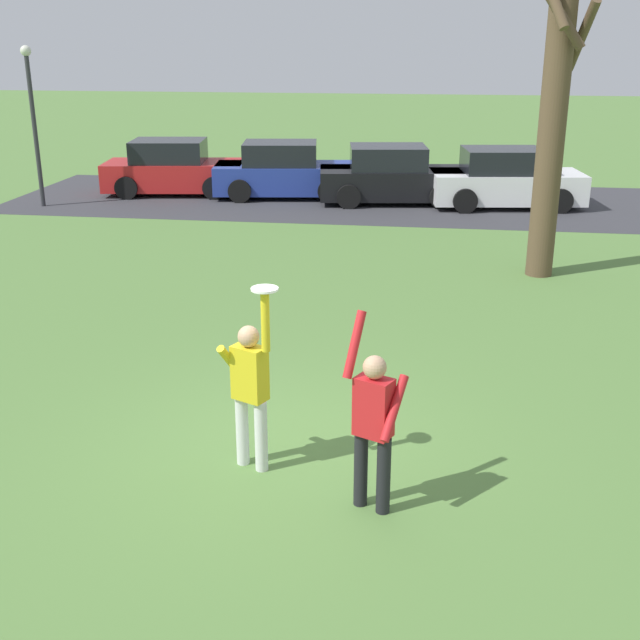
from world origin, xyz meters
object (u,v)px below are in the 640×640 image
parked_car_red (174,169)px  parked_car_blue (284,172)px  parked_car_black (391,177)px  frisbee_disc (265,289)px  parked_car_white (505,180)px  person_catcher (250,385)px  person_defender (373,420)px  bare_tree_tall (553,113)px  lamppost_by_lot (33,111)px

parked_car_red → parked_car_blue: same height
parked_car_red → parked_car_black: size_ratio=1.00×
frisbee_disc → parked_car_blue: size_ratio=0.07×
parked_car_blue → parked_car_white: size_ratio=1.00×
person_catcher → person_defender: bearing=0.0°
frisbee_disc → parked_car_black: bearing=88.4°
person_defender → parked_car_white: (2.41, 15.67, -0.25)m
parked_car_black → bare_tree_tall: 8.11m
person_catcher → bare_tree_tall: (3.98, 8.20, 2.14)m
parked_car_black → lamppost_by_lot: (-9.58, -1.92, 1.86)m
lamppost_by_lot → parked_car_white: bearing=7.9°
parked_car_white → lamppost_by_lot: bearing=-179.9°
person_catcher → frisbee_disc: frisbee_disc is taller
frisbee_disc → parked_car_white: bearing=76.7°
person_catcher → lamppost_by_lot: size_ratio=0.49×
parked_car_black → lamppost_by_lot: bearing=-176.5°
frisbee_disc → lamppost_by_lot: (-9.15, 13.36, 0.49)m
lamppost_by_lot → person_defender: bearing=-53.4°
person_catcher → frisbee_disc: size_ratio=7.42×
person_defender → parked_car_white: person_defender is taller
frisbee_disc → lamppost_by_lot: 16.20m
parked_car_red → bare_tree_tall: (9.87, -7.41, 2.40)m
person_defender → frisbee_disc: (-1.16, 0.55, 1.11)m
bare_tree_tall → lamppost_by_lot: bearing=158.6°
person_catcher → parked_car_red: 16.69m
person_defender → frisbee_disc: frisbee_disc is taller
frisbee_disc → lamppost_by_lot: bearing=124.4°
parked_car_black → frisbee_disc: bearing=-99.4°
parked_car_red → bare_tree_tall: bearing=-44.7°
parked_car_red → lamppost_by_lot: size_ratio=1.01×
frisbee_disc → person_defender: bearing=-25.2°
parked_car_red → lamppost_by_lot: 4.27m
parked_car_black → parked_car_white: size_ratio=1.00×
bare_tree_tall → parked_car_blue: bearing=131.4°
parked_car_blue → parked_car_black: same height
parked_car_white → bare_tree_tall: 7.24m
person_catcher → bare_tree_tall: bearing=89.3°
parked_car_white → lamppost_by_lot: size_ratio=1.01×
person_defender → bare_tree_tall: (2.61, 8.84, 2.15)m
person_defender → parked_car_black: size_ratio=0.47×
lamppost_by_lot → parked_car_blue: bearing=19.8°
person_defender → parked_car_white: size_ratio=0.47×
frisbee_disc → parked_car_blue: bearing=99.9°
frisbee_disc → parked_car_black: 15.35m
person_catcher → lamppost_by_lot: lamppost_by_lot is taller
parked_car_blue → parked_car_white: same height
parked_car_red → parked_car_blue: size_ratio=1.00×
parked_car_black → person_catcher: bearing=-100.2°
parked_car_white → bare_tree_tall: size_ratio=0.66×
parked_car_black → person_defender: bearing=-95.2°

